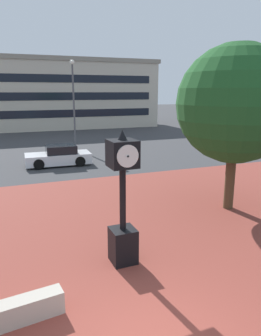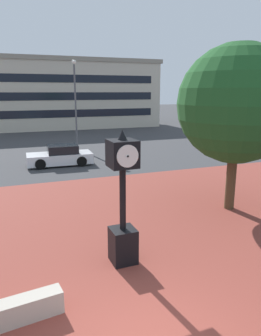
# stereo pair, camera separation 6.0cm
# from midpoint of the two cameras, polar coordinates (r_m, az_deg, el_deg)

# --- Properties ---
(plaza_brick_paving) EXTENTS (44.00, 16.03, 0.01)m
(plaza_brick_paving) POSITION_cam_midpoint_polar(r_m,az_deg,el_deg) (9.63, -6.58, -14.97)
(plaza_brick_paving) COLOR brown
(plaza_brick_paving) RESTS_ON ground
(street_clock) EXTENTS (0.72, 0.82, 3.66)m
(street_clock) POSITION_cam_midpoint_polar(r_m,az_deg,el_deg) (8.45, -1.20, -6.35)
(street_clock) COLOR black
(street_clock) RESTS_ON ground
(plaza_tree) EXTENTS (4.80, 4.46, 6.36)m
(plaza_tree) POSITION_cam_midpoint_polar(r_m,az_deg,el_deg) (12.98, 19.12, 10.39)
(plaza_tree) COLOR #4C3823
(plaza_tree) RESTS_ON ground
(car_street_near) EXTENTS (4.09, 1.98, 1.28)m
(car_street_near) POSITION_cam_midpoint_polar(r_m,az_deg,el_deg) (20.70, -12.43, 2.10)
(car_street_near) COLOR silver
(car_street_near) RESTS_ON ground
(civic_building) EXTENTS (26.66, 12.14, 8.56)m
(civic_building) POSITION_cam_midpoint_polar(r_m,az_deg,el_deg) (44.71, -13.85, 12.87)
(civic_building) COLOR beige
(civic_building) RESTS_ON ground
(street_lamp_post) EXTENTS (0.36, 0.36, 6.97)m
(street_lamp_post) POSITION_cam_midpoint_polar(r_m,az_deg,el_deg) (26.04, -9.85, 12.66)
(street_lamp_post) COLOR #4C4C51
(street_lamp_post) RESTS_ON ground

